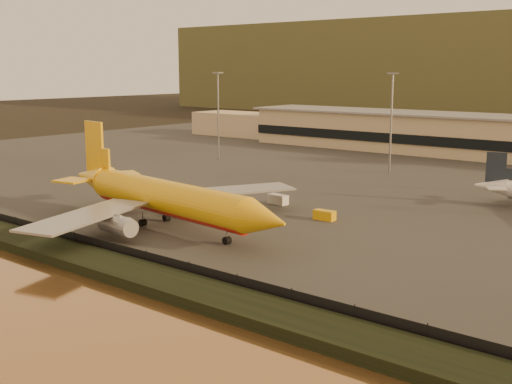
% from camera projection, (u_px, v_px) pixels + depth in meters
% --- Properties ---
extents(ground, '(900.00, 900.00, 0.00)m').
position_uv_depth(ground, '(203.00, 246.00, 97.54)').
color(ground, black).
rests_on(ground, ground).
extents(embankment, '(320.00, 7.00, 1.40)m').
position_uv_depth(embankment, '(114.00, 268.00, 84.40)').
color(embankment, black).
rests_on(embankment, ground).
extents(tarmac, '(320.00, 220.00, 0.20)m').
position_uv_depth(tarmac, '(450.00, 170.00, 170.17)').
color(tarmac, '#2D2D2D').
rests_on(tarmac, ground).
extents(perimeter_fence, '(300.00, 0.05, 2.20)m').
position_uv_depth(perimeter_fence, '(137.00, 257.00, 87.35)').
color(perimeter_fence, black).
rests_on(perimeter_fence, tarmac).
extents(terminal_building, '(202.00, 25.00, 12.60)m').
position_uv_depth(terminal_building, '(445.00, 134.00, 201.32)').
color(terminal_building, tan).
rests_on(terminal_building, tarmac).
extents(apron_light_masts, '(152.20, 12.20, 25.40)m').
position_uv_depth(apron_light_masts, '(483.00, 118.00, 142.69)').
color(apron_light_masts, slate).
rests_on(apron_light_masts, tarmac).
extents(dhl_cargo_jet, '(55.52, 54.03, 16.58)m').
position_uv_depth(dhl_cargo_jet, '(165.00, 198.00, 107.66)').
color(dhl_cargo_jet, '#E6A90C').
rests_on(dhl_cargo_jet, tarmac).
extents(gse_vehicle_yellow, '(3.90, 1.84, 1.73)m').
position_uv_depth(gse_vehicle_yellow, '(324.00, 215.00, 113.31)').
color(gse_vehicle_yellow, '#E6A90C').
rests_on(gse_vehicle_yellow, tarmac).
extents(gse_vehicle_white, '(4.38, 2.35, 1.89)m').
position_uv_depth(gse_vehicle_white, '(278.00, 199.00, 126.70)').
color(gse_vehicle_white, silver).
rests_on(gse_vehicle_white, tarmac).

